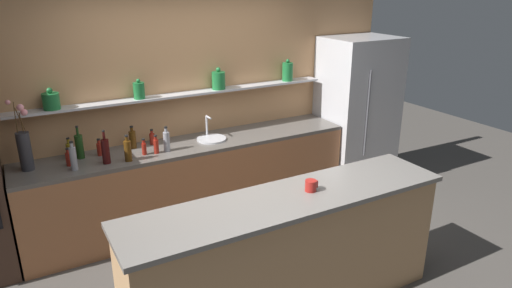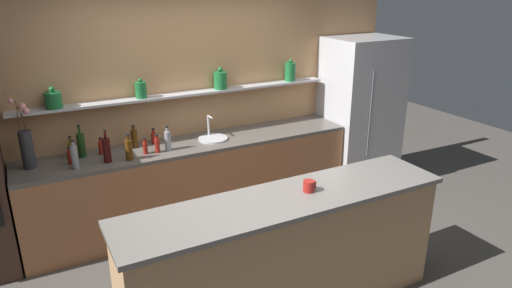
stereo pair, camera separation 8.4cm
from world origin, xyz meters
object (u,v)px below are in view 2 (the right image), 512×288
at_px(bottle_spirit_3, 168,140).
at_px(bottle_spirit_9, 75,156).
at_px(bottle_spirit_1, 134,138).
at_px(coffee_mug, 309,186).
at_px(bottle_sauce_5, 154,137).
at_px(bottle_spirit_7, 129,149).
at_px(refrigerator, 360,113).
at_px(bottle_wine_0, 81,145).
at_px(bottle_sauce_6, 70,157).
at_px(bottle_sauce_10, 157,145).
at_px(bottle_sauce_4, 101,147).
at_px(sink_fixture, 213,137).
at_px(flower_vase, 27,146).
at_px(bottle_oil_8, 71,150).
at_px(bottle_sauce_2, 145,147).
at_px(bottle_wine_11, 107,150).

bearing_deg(bottle_spirit_3, bottle_spirit_9, -176.08).
distance_m(bottle_spirit_1, coffee_mug, 2.10).
bearing_deg(bottle_sauce_5, bottle_spirit_7, -134.22).
bearing_deg(refrigerator, bottle_spirit_7, -177.36).
xyz_separation_m(bottle_wine_0, bottle_sauce_6, (-0.13, -0.15, -0.05)).
height_order(bottle_spirit_9, coffee_mug, bottle_spirit_9).
relative_size(bottle_wine_0, bottle_sauce_10, 1.71).
bearing_deg(bottle_sauce_4, sink_fixture, -5.05).
xyz_separation_m(bottle_spirit_9, bottle_sauce_10, (0.79, 0.05, -0.04)).
bearing_deg(bottle_spirit_7, flower_vase, 164.77).
distance_m(bottle_oil_8, bottle_sauce_10, 0.82).
height_order(bottle_spirit_7, coffee_mug, bottle_spirit_7).
height_order(bottle_wine_0, bottle_oil_8, bottle_wine_0).
distance_m(bottle_sauce_5, bottle_sauce_6, 0.88).
relative_size(bottle_spirit_3, bottle_spirit_9, 0.93).
xyz_separation_m(bottle_spirit_1, bottle_spirit_7, (-0.13, -0.34, 0.01)).
xyz_separation_m(flower_vase, coffee_mug, (1.88, -1.80, -0.08)).
height_order(bottle_sauce_4, bottle_oil_8, bottle_oil_8).
relative_size(flower_vase, bottle_spirit_3, 2.56).
height_order(bottle_sauce_2, bottle_oil_8, bottle_oil_8).
distance_m(refrigerator, bottle_spirit_3, 2.56).
distance_m(bottle_spirit_9, bottle_sauce_10, 0.79).
xyz_separation_m(bottle_spirit_1, bottle_wine_11, (-0.33, -0.29, 0.03)).
distance_m(bottle_spirit_1, bottle_oil_8, 0.62).
bearing_deg(bottle_wine_11, refrigerator, 1.67).
distance_m(bottle_spirit_3, bottle_wine_11, 0.61).
height_order(bottle_spirit_3, bottle_spirit_7, bottle_spirit_7).
distance_m(sink_fixture, bottle_spirit_7, 0.97).
bearing_deg(flower_vase, bottle_spirit_3, -6.73).
bearing_deg(bottle_spirit_1, bottle_spirit_9, -153.15).
relative_size(bottle_sauce_5, bottle_sauce_10, 0.87).
height_order(flower_vase, coffee_mug, flower_vase).
relative_size(bottle_sauce_5, coffee_mug, 1.51).
relative_size(bottle_spirit_7, bottle_sauce_10, 1.37).
height_order(bottle_sauce_2, bottle_sauce_6, bottle_sauce_6).
bearing_deg(bottle_sauce_2, bottle_oil_8, 162.51).
relative_size(bottle_wine_0, bottle_spirit_9, 1.19).
bearing_deg(bottle_sauce_5, bottle_sauce_6, -167.01).
bearing_deg(sink_fixture, bottle_sauce_4, 174.95).
relative_size(refrigerator, bottle_spirit_3, 7.39).
bearing_deg(bottle_sauce_6, sink_fixture, 1.20).
bearing_deg(bottle_spirit_9, refrigerator, 1.90).
height_order(bottle_spirit_9, bottle_wine_11, bottle_wine_11).
bearing_deg(bottle_spirit_3, sink_fixture, 10.68).
distance_m(bottle_sauce_10, coffee_mug, 1.79).
height_order(bottle_sauce_2, bottle_sauce_10, bottle_sauce_10).
bearing_deg(bottle_wine_0, bottle_sauce_5, 3.73).
xyz_separation_m(flower_vase, bottle_wine_0, (0.47, 0.07, -0.10)).
height_order(bottle_sauce_5, bottle_spirit_7, bottle_spirit_7).
height_order(refrigerator, bottle_spirit_3, refrigerator).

